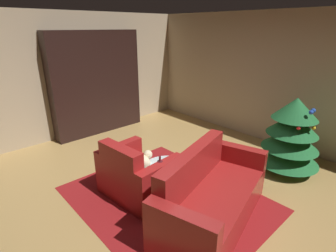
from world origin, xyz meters
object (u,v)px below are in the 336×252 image
object	(u,v)px
armchair_red	(137,176)
decorated_tree	(291,135)
coffee_table	(168,170)
bottle_on_table	(160,168)
book_stack_on_table	(173,164)
couch_red	(211,198)
bookshelf_unit	(103,84)

from	to	relation	value
armchair_red	decorated_tree	distance (m)	2.54
coffee_table	bottle_on_table	xyz separation A→B (m)	(0.06, -0.20, 0.15)
coffee_table	bottle_on_table	distance (m)	0.25
book_stack_on_table	decorated_tree	size ratio (longest dim) A/B	0.19
decorated_tree	armchair_red	bearing A→B (deg)	-116.79
book_stack_on_table	coffee_table	bearing A→B (deg)	-123.97
couch_red	coffee_table	distance (m)	0.72
book_stack_on_table	bottle_on_table	distance (m)	0.26
coffee_table	decorated_tree	bearing A→B (deg)	67.16
armchair_red	coffee_table	size ratio (longest dim) A/B	1.41
bookshelf_unit	armchair_red	bearing A→B (deg)	-20.89
armchair_red	bottle_on_table	distance (m)	0.46
armchair_red	bottle_on_table	world-z (taller)	armchair_red
armchair_red	coffee_table	distance (m)	0.45
armchair_red	couch_red	world-z (taller)	couch_red
decorated_tree	book_stack_on_table	bearing A→B (deg)	-112.49
bookshelf_unit	book_stack_on_table	distance (m)	3.03
bookshelf_unit	coffee_table	bearing A→B (deg)	-13.18
bookshelf_unit	couch_red	xyz separation A→B (m)	(3.59, -0.63, -0.77)
book_stack_on_table	decorated_tree	xyz separation A→B (m)	(0.78, 1.89, 0.14)
bookshelf_unit	couch_red	bearing A→B (deg)	-9.88
bookshelf_unit	book_stack_on_table	size ratio (longest dim) A/B	9.47
couch_red	bottle_on_table	xyz separation A→B (m)	(-0.65, -0.25, 0.24)
armchair_red	book_stack_on_table	xyz separation A→B (m)	(0.35, 0.36, 0.19)
coffee_table	decorated_tree	distance (m)	2.12
bottle_on_table	couch_red	bearing A→B (deg)	20.59
bookshelf_unit	decorated_tree	bearing A→B (deg)	18.98
book_stack_on_table	bottle_on_table	bearing A→B (deg)	-84.00
armchair_red	couch_red	bearing A→B (deg)	18.77
bookshelf_unit	bottle_on_table	xyz separation A→B (m)	(2.93, -0.87, -0.53)
armchair_red	couch_red	xyz separation A→B (m)	(1.03, 0.35, 0.01)
coffee_table	decorated_tree	size ratio (longest dim) A/B	0.61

